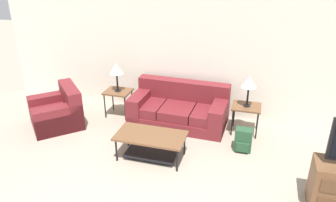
{
  "coord_description": "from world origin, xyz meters",
  "views": [
    {
      "loc": [
        1.35,
        -2.36,
        3.26
      ],
      "look_at": [
        -0.16,
        2.81,
        0.8
      ],
      "focal_mm": 35.0,
      "sensor_mm": 36.0,
      "label": 1
    }
  ],
  "objects_px": {
    "couch": "(179,110)",
    "backpack": "(243,140)",
    "armchair": "(58,112)",
    "coffee_table": "(151,141)",
    "table_lamp_right": "(249,82)",
    "side_table_left": "(118,93)",
    "table_lamp_left": "(116,69)",
    "side_table_right": "(246,109)"
  },
  "relations": [
    {
      "from": "coffee_table",
      "to": "backpack",
      "type": "height_order",
      "value": "coffee_table"
    },
    {
      "from": "armchair",
      "to": "side_table_left",
      "type": "distance_m",
      "value": 1.28
    },
    {
      "from": "coffee_table",
      "to": "couch",
      "type": "bearing_deg",
      "value": 84.12
    },
    {
      "from": "armchair",
      "to": "table_lamp_right",
      "type": "bearing_deg",
      "value": 11.52
    },
    {
      "from": "side_table_left",
      "to": "table_lamp_left",
      "type": "bearing_deg",
      "value": 104.04
    },
    {
      "from": "couch",
      "to": "armchair",
      "type": "relative_size",
      "value": 1.47
    },
    {
      "from": "table_lamp_right",
      "to": "armchair",
      "type": "bearing_deg",
      "value": -168.48
    },
    {
      "from": "armchair",
      "to": "table_lamp_right",
      "type": "height_order",
      "value": "table_lamp_right"
    },
    {
      "from": "armchair",
      "to": "coffee_table",
      "type": "relative_size",
      "value": 1.13
    },
    {
      "from": "coffee_table",
      "to": "table_lamp_right",
      "type": "height_order",
      "value": "table_lamp_right"
    },
    {
      "from": "couch",
      "to": "side_table_left",
      "type": "relative_size",
      "value": 3.44
    },
    {
      "from": "table_lamp_right",
      "to": "backpack",
      "type": "xyz_separation_m",
      "value": [
        0.02,
        -0.67,
        -0.85
      ]
    },
    {
      "from": "side_table_left",
      "to": "table_lamp_right",
      "type": "bearing_deg",
      "value": 0.0
    },
    {
      "from": "armchair",
      "to": "side_table_right",
      "type": "bearing_deg",
      "value": 11.52
    },
    {
      "from": "table_lamp_right",
      "to": "side_table_left",
      "type": "bearing_deg",
      "value": -180.0
    },
    {
      "from": "coffee_table",
      "to": "table_lamp_left",
      "type": "distance_m",
      "value": 1.94
    },
    {
      "from": "side_table_left",
      "to": "couch",
      "type": "bearing_deg",
      "value": 1.6
    },
    {
      "from": "side_table_left",
      "to": "side_table_right",
      "type": "height_order",
      "value": "same"
    },
    {
      "from": "side_table_right",
      "to": "table_lamp_left",
      "type": "xyz_separation_m",
      "value": [
        -2.68,
        0.0,
        0.55
      ]
    },
    {
      "from": "backpack",
      "to": "couch",
      "type": "bearing_deg",
      "value": 152.38
    },
    {
      "from": "table_lamp_right",
      "to": "coffee_table",
      "type": "bearing_deg",
      "value": -137.61
    },
    {
      "from": "armchair",
      "to": "backpack",
      "type": "distance_m",
      "value": 3.71
    },
    {
      "from": "backpack",
      "to": "table_lamp_right",
      "type": "bearing_deg",
      "value": 91.78
    },
    {
      "from": "armchair",
      "to": "couch",
      "type": "bearing_deg",
      "value": 18.55
    },
    {
      "from": "armchair",
      "to": "table_lamp_left",
      "type": "relative_size",
      "value": 2.19
    },
    {
      "from": "couch",
      "to": "table_lamp_left",
      "type": "bearing_deg",
      "value": -178.4
    },
    {
      "from": "couch",
      "to": "table_lamp_left",
      "type": "distance_m",
      "value": 1.54
    },
    {
      "from": "table_lamp_right",
      "to": "table_lamp_left",
      "type": "bearing_deg",
      "value": 180.0
    },
    {
      "from": "couch",
      "to": "table_lamp_right",
      "type": "height_order",
      "value": "table_lamp_right"
    },
    {
      "from": "armchair",
      "to": "coffee_table",
      "type": "distance_m",
      "value": 2.29
    },
    {
      "from": "coffee_table",
      "to": "table_lamp_left",
      "type": "xyz_separation_m",
      "value": [
        -1.2,
        1.35,
        0.72
      ]
    },
    {
      "from": "side_table_right",
      "to": "table_lamp_right",
      "type": "height_order",
      "value": "table_lamp_right"
    },
    {
      "from": "table_lamp_right",
      "to": "backpack",
      "type": "bearing_deg",
      "value": -88.22
    },
    {
      "from": "armchair",
      "to": "coffee_table",
      "type": "xyz_separation_m",
      "value": [
        2.21,
        -0.6,
        0.05
      ]
    },
    {
      "from": "couch",
      "to": "backpack",
      "type": "height_order",
      "value": "couch"
    },
    {
      "from": "coffee_table",
      "to": "table_lamp_right",
      "type": "distance_m",
      "value": 2.13
    },
    {
      "from": "coffee_table",
      "to": "side_table_right",
      "type": "relative_size",
      "value": 2.07
    },
    {
      "from": "side_table_right",
      "to": "backpack",
      "type": "xyz_separation_m",
      "value": [
        0.02,
        -0.67,
        -0.3
      ]
    },
    {
      "from": "side_table_left",
      "to": "side_table_right",
      "type": "relative_size",
      "value": 1.0
    },
    {
      "from": "coffee_table",
      "to": "table_lamp_right",
      "type": "xyz_separation_m",
      "value": [
        1.48,
        1.35,
        0.72
      ]
    },
    {
      "from": "couch",
      "to": "coffee_table",
      "type": "distance_m",
      "value": 1.4
    },
    {
      "from": "armchair",
      "to": "side_table_right",
      "type": "distance_m",
      "value": 3.77
    }
  ]
}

